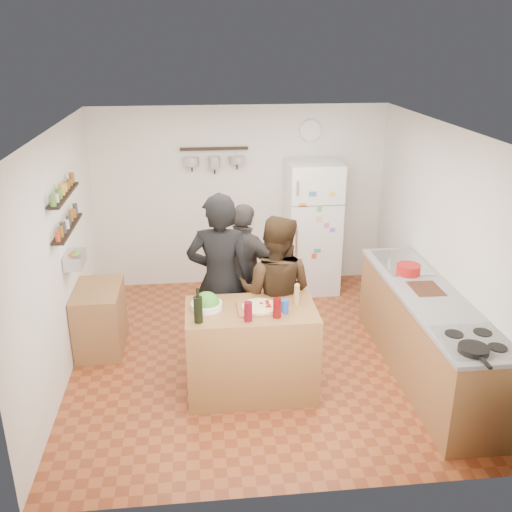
{
  "coord_description": "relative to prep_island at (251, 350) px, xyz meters",
  "views": [
    {
      "loc": [
        -0.61,
        -5.52,
        3.34
      ],
      "look_at": [
        0.0,
        0.1,
        1.15
      ],
      "focal_mm": 40.0,
      "sensor_mm": 36.0,
      "label": 1
    }
  ],
  "objects": [
    {
      "name": "room_shell",
      "position": [
        0.13,
        1.05,
        0.79
      ],
      "size": [
        4.2,
        4.2,
        4.2
      ],
      "color": "brown",
      "rests_on": "ground"
    },
    {
      "name": "prep_island",
      "position": [
        0.0,
        0.0,
        0.0
      ],
      "size": [
        1.25,
        0.72,
        0.91
      ],
      "primitive_type": "cube",
      "color": "olive",
      "rests_on": "floor"
    },
    {
      "name": "pizza_board",
      "position": [
        0.08,
        -0.02,
        0.47
      ],
      "size": [
        0.42,
        0.34,
        0.02
      ],
      "primitive_type": "cube",
      "color": "brown",
      "rests_on": "prep_island"
    },
    {
      "name": "pizza",
      "position": [
        0.08,
        -0.02,
        0.48
      ],
      "size": [
        0.34,
        0.34,
        0.02
      ],
      "primitive_type": "cylinder",
      "color": "beige",
      "rests_on": "pizza_board"
    },
    {
      "name": "salad_bowl",
      "position": [
        -0.42,
        0.05,
        0.49
      ],
      "size": [
        0.3,
        0.3,
        0.06
      ],
      "primitive_type": "cylinder",
      "color": "silver",
      "rests_on": "prep_island"
    },
    {
      "name": "wine_bottle",
      "position": [
        -0.5,
        -0.22,
        0.58
      ],
      "size": [
        0.08,
        0.08,
        0.25
      ],
      "primitive_type": "cylinder",
      "color": "black",
      "rests_on": "prep_island"
    },
    {
      "name": "wine_glass_near",
      "position": [
        -0.05,
        -0.24,
        0.55
      ],
      "size": [
        0.08,
        0.08,
        0.18
      ],
      "primitive_type": "cylinder",
      "color": "#540713",
      "rests_on": "prep_island"
    },
    {
      "name": "wine_glass_far",
      "position": [
        0.22,
        -0.2,
        0.55
      ],
      "size": [
        0.08,
        0.08,
        0.19
      ],
      "primitive_type": "cylinder",
      "color": "#550709",
      "rests_on": "prep_island"
    },
    {
      "name": "pepper_mill",
      "position": [
        0.45,
        0.05,
        0.54
      ],
      "size": [
        0.05,
        0.05,
        0.17
      ],
      "primitive_type": "cylinder",
      "color": "#A98047",
      "rests_on": "prep_island"
    },
    {
      "name": "salt_canister",
      "position": [
        0.3,
        -0.12,
        0.52
      ],
      "size": [
        0.08,
        0.08,
        0.13
      ],
      "primitive_type": "cylinder",
      "color": "navy",
      "rests_on": "prep_island"
    },
    {
      "name": "person_left",
      "position": [
        -0.26,
        0.58,
        0.5
      ],
      "size": [
        0.75,
        0.55,
        1.91
      ],
      "primitive_type": "imported",
      "rotation": [
        0.0,
        0.0,
        3.0
      ],
      "color": "black",
      "rests_on": "floor"
    },
    {
      "name": "person_center",
      "position": [
        0.3,
        0.47,
        0.39
      ],
      "size": [
        0.99,
        0.89,
        1.68
      ],
      "primitive_type": "imported",
      "rotation": [
        0.0,
        0.0,
        2.78
      ],
      "color": "black",
      "rests_on": "floor"
    },
    {
      "name": "person_back",
      "position": [
        0.03,
        1.05,
        0.36
      ],
      "size": [
        1.03,
        0.84,
        1.64
      ],
      "primitive_type": "imported",
      "rotation": [
        0.0,
        0.0,
        2.6
      ],
      "color": "#312E2C",
      "rests_on": "floor"
    },
    {
      "name": "counter_run",
      "position": [
        1.83,
        0.11,
        -0.01
      ],
      "size": [
        0.63,
        2.63,
        0.9
      ],
      "primitive_type": "cube",
      "color": "#9E7042",
      "rests_on": "floor"
    },
    {
      "name": "stove_top",
      "position": [
        1.83,
        -0.84,
        0.46
      ],
      "size": [
        0.6,
        0.62,
        0.02
      ],
      "primitive_type": "cube",
      "color": "white",
      "rests_on": "counter_run"
    },
    {
      "name": "skillet",
      "position": [
        1.73,
        -1.01,
        0.49
      ],
      "size": [
        0.25,
        0.25,
        0.05
      ],
      "primitive_type": "cylinder",
      "color": "black",
      "rests_on": "stove_top"
    },
    {
      "name": "sink",
      "position": [
        1.83,
        0.96,
        0.46
      ],
      "size": [
        0.5,
        0.8,
        0.03
      ],
      "primitive_type": "cube",
      "color": "silver",
      "rests_on": "counter_run"
    },
    {
      "name": "cutting_board",
      "position": [
        1.83,
        0.24,
        0.46
      ],
      "size": [
        0.3,
        0.4,
        0.02
      ],
      "primitive_type": "cube",
      "color": "brown",
      "rests_on": "counter_run"
    },
    {
      "name": "red_bowl",
      "position": [
        1.78,
        0.64,
        0.52
      ],
      "size": [
        0.26,
        0.26,
        0.11
      ],
      "primitive_type": "cylinder",
      "color": "#AA1315",
      "rests_on": "counter_run"
    },
    {
      "name": "fridge",
      "position": [
        1.08,
        2.41,
        0.45
      ],
      "size": [
        0.7,
        0.68,
        1.8
      ],
      "primitive_type": "cube",
      "color": "white",
      "rests_on": "floor"
    },
    {
      "name": "wall_clock",
      "position": [
        1.08,
        2.74,
        1.69
      ],
      "size": [
        0.3,
        0.03,
        0.3
      ],
      "primitive_type": "cylinder",
      "rotation": [
        1.57,
        0.0,
        0.0
      ],
      "color": "silver",
      "rests_on": "back_wall"
    },
    {
      "name": "spice_shelf_lower",
      "position": [
        -1.8,
        0.86,
        1.04
      ],
      "size": [
        0.12,
        1.0,
        0.02
      ],
      "primitive_type": "cube",
      "color": "black",
      "rests_on": "left_wall"
    },
    {
      "name": "spice_shelf_upper",
      "position": [
        -1.8,
        0.86,
        1.4
      ],
      "size": [
        0.12,
        1.0,
        0.02
      ],
      "primitive_type": "cube",
      "color": "black",
      "rests_on": "left_wall"
    },
    {
      "name": "produce_basket",
      "position": [
        -1.77,
        0.86,
        0.69
      ],
      "size": [
        0.18,
        0.35,
        0.14
      ],
      "primitive_type": "cube",
      "color": "silver",
      "rests_on": "left_wall"
    },
    {
      "name": "side_table",
      "position": [
        -1.61,
        1.03,
        -0.09
      ],
      "size": [
        0.5,
        0.8,
        0.73
      ],
      "primitive_type": "cube",
      "color": "#9B7241",
      "rests_on": "floor"
    },
    {
      "name": "pot_rack",
      "position": [
        -0.22,
        2.66,
        1.49
      ],
      "size": [
        0.9,
        0.04,
        0.04
      ],
      "primitive_type": "cube",
      "color": "black",
      "rests_on": "back_wall"
    }
  ]
}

